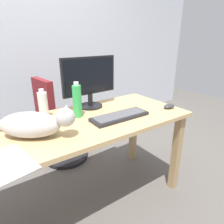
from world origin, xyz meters
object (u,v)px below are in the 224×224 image
at_px(monitor, 90,80).
at_px(cat, 34,124).
at_px(office_chair, 60,127).
at_px(keyboard, 120,116).
at_px(computer_mouse, 169,106).
at_px(spray_bottle, 77,101).
at_px(water_bottle, 43,105).

height_order(monitor, cat, monitor).
height_order(office_chair, keyboard, office_chair).
bearing_deg(keyboard, cat, 174.50).
distance_m(keyboard, cat, 0.59).
bearing_deg(computer_mouse, office_chair, 125.78).
relative_size(keyboard, spray_bottle, 1.69).
bearing_deg(spray_bottle, keyboard, -40.06).
distance_m(monitor, spray_bottle, 0.26).
distance_m(keyboard, water_bottle, 0.56).
relative_size(monitor, computer_mouse, 4.37).
height_order(keyboard, cat, cat).
bearing_deg(computer_mouse, water_bottle, 157.28).
distance_m(office_chair, water_bottle, 0.72).
xyz_separation_m(keyboard, water_bottle, (-0.45, 0.32, 0.09)).
xyz_separation_m(computer_mouse, spray_bottle, (-0.70, 0.26, 0.10)).
bearing_deg(cat, computer_mouse, -6.51).
distance_m(office_chair, monitor, 0.75).
distance_m(office_chair, keyboard, 0.91).
height_order(office_chair, spray_bottle, spray_bottle).
xyz_separation_m(cat, spray_bottle, (0.35, 0.14, 0.04)).
bearing_deg(computer_mouse, spray_bottle, 159.48).
bearing_deg(cat, office_chair, 62.18).
distance_m(keyboard, computer_mouse, 0.47).
xyz_separation_m(keyboard, computer_mouse, (0.47, -0.06, 0.00)).
bearing_deg(monitor, office_chair, 104.31).
height_order(office_chair, water_bottle, water_bottle).
distance_m(monitor, water_bottle, 0.42).
relative_size(office_chair, computer_mouse, 8.47).
bearing_deg(spray_bottle, computer_mouse, -20.52).
height_order(cat, spray_bottle, spray_bottle).
height_order(monitor, spray_bottle, monitor).
height_order(keyboard, water_bottle, water_bottle).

